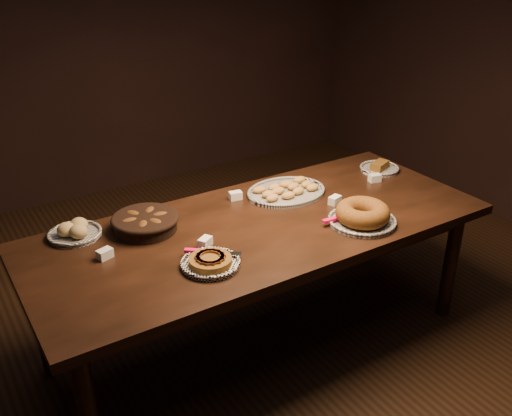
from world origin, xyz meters
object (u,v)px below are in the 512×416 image
apple_tart_plate (210,262)px  madeleine_platter (286,191)px  buffet_table (261,236)px  bundt_cake_plate (362,215)px

apple_tart_plate → madeleine_platter: bearing=34.2°
buffet_table → bundt_cake_plate: bearing=-31.7°
buffet_table → bundt_cake_plate: (0.44, -0.27, 0.12)m
buffet_table → madeleine_platter: bearing=36.0°
buffet_table → bundt_cake_plate: 0.53m
bundt_cake_plate → apple_tart_plate: bearing=-172.5°
bundt_cake_plate → buffet_table: bearing=159.1°
madeleine_platter → bundt_cake_plate: bundt_cake_plate is taller
apple_tart_plate → bundt_cake_plate: bundt_cake_plate is taller
bundt_cake_plate → madeleine_platter: bearing=114.2°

